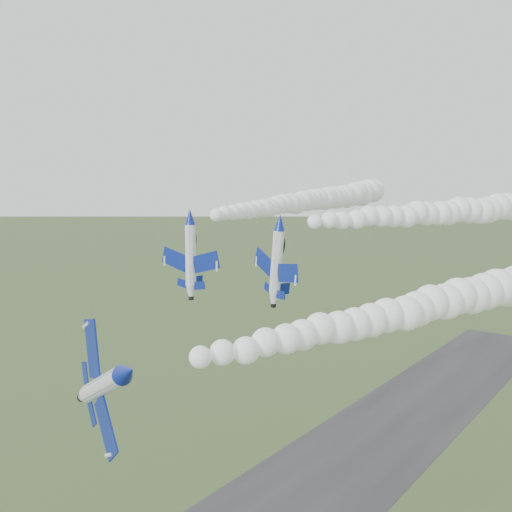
{
  "coord_description": "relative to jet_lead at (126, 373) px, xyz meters",
  "views": [
    {
      "loc": [
        44.17,
        -34.75,
        47.37
      ],
      "look_at": [
        4.47,
        17.97,
        39.64
      ],
      "focal_mm": 40.0,
      "sensor_mm": 36.0,
      "label": 1
    }
  ],
  "objects": [
    {
      "name": "jet_pair_right",
      "position": [
        -6.82,
        29.2,
        9.31
      ],
      "size": [
        9.56,
        11.05,
        2.97
      ],
      "rotation": [
        0.0,
        0.13,
        -0.4
      ],
      "color": "white"
    },
    {
      "name": "smoke_trail_jet_lead",
      "position": [
        12.79,
        32.53,
        1.76
      ],
      "size": [
        24.83,
        61.0,
        5.06
      ],
      "primitive_type": null,
      "rotation": [
        0.0,
        0.0,
        -0.33
      ],
      "color": "white"
    },
    {
      "name": "jet_lead",
      "position": [
        0.0,
        0.0,
        0.0
      ],
      "size": [
        7.05,
        13.5,
        10.3
      ],
      "rotation": [
        0.0,
        1.12,
        -0.33
      ],
      "color": "white"
    },
    {
      "name": "jet_pair_left",
      "position": [
        -20.53,
        28.33,
        9.61
      ],
      "size": [
        10.05,
        12.13,
        2.99
      ],
      "rotation": [
        0.0,
        -0.0,
        0.0
      ],
      "color": "white"
    },
    {
      "name": "smoke_trail_jet_pair_left",
      "position": [
        -21.14,
        59.48,
        11.11
      ],
      "size": [
        4.88,
        56.34,
        4.85
      ],
      "primitive_type": null,
      "rotation": [
        0.0,
        0.0,
        0.0
      ],
      "color": "white"
    },
    {
      "name": "smoke_trail_jet_pair_right",
      "position": [
        6.46,
        61.25,
        10.11
      ],
      "size": [
        29.77,
        61.23,
        5.17
      ],
      "primitive_type": null,
      "rotation": [
        0.0,
        0.0,
        -0.4
      ],
      "color": "white"
    }
  ]
}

